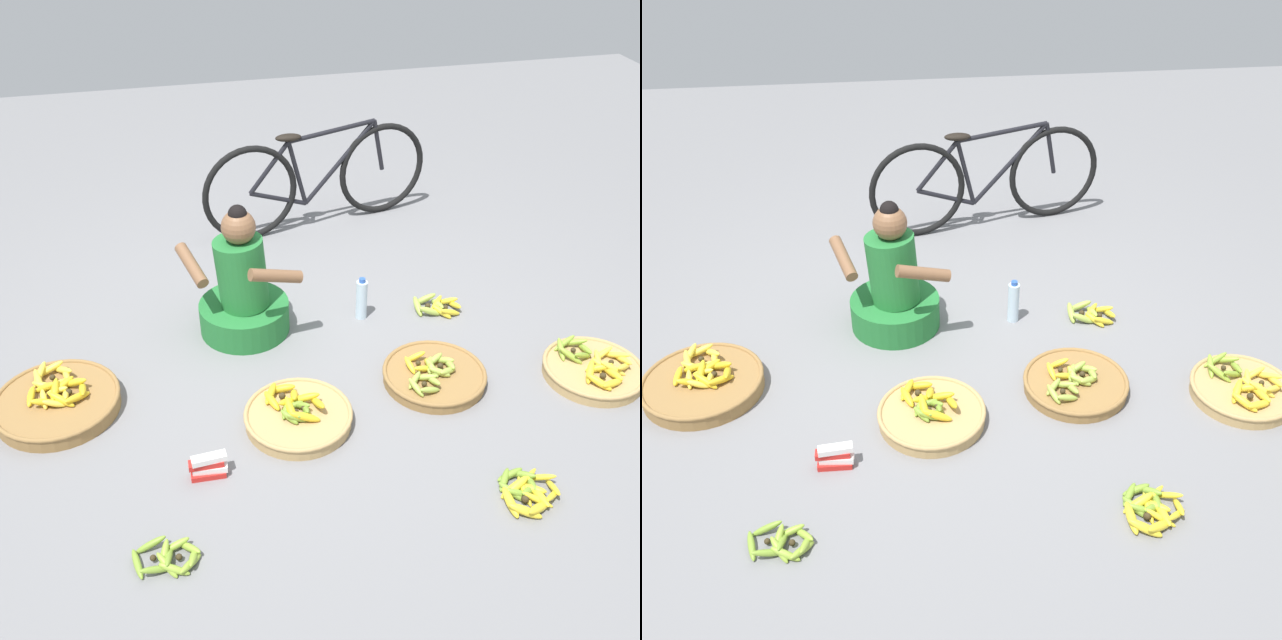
% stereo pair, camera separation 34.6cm
% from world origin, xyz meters
% --- Properties ---
extents(ground_plane, '(10.00, 10.00, 0.00)m').
position_xyz_m(ground_plane, '(0.00, 0.00, 0.00)').
color(ground_plane, slate).
extents(vendor_woman_front, '(0.67, 0.53, 0.80)m').
position_xyz_m(vendor_woman_front, '(-0.34, 0.30, 0.26)').
color(vendor_woman_front, '#237233').
rests_on(vendor_woman_front, ground).
extents(bicycle_leaning, '(1.68, 0.37, 0.73)m').
position_xyz_m(bicycle_leaning, '(0.38, 1.49, 0.36)').
color(bicycle_leaning, black).
rests_on(bicycle_leaning, ground).
extents(banana_basket_mid_left, '(0.54, 0.54, 0.15)m').
position_xyz_m(banana_basket_mid_left, '(-0.20, -0.56, 0.05)').
color(banana_basket_mid_left, tan).
rests_on(banana_basket_mid_left, ground).
extents(banana_basket_back_right, '(0.55, 0.55, 0.13)m').
position_xyz_m(banana_basket_back_right, '(0.57, -0.41, 0.04)').
color(banana_basket_back_right, olive).
rests_on(banana_basket_back_right, ground).
extents(banana_basket_back_left, '(0.63, 0.63, 0.16)m').
position_xyz_m(banana_basket_back_left, '(-1.37, -0.18, 0.05)').
color(banana_basket_back_left, olive).
rests_on(banana_basket_back_left, ground).
extents(banana_basket_back_center, '(0.54, 0.54, 0.15)m').
position_xyz_m(banana_basket_back_center, '(1.42, -0.56, 0.05)').
color(banana_basket_back_center, tan).
rests_on(banana_basket_back_center, ground).
extents(loose_bananas_front_right, '(0.29, 0.23, 0.10)m').
position_xyz_m(loose_bananas_front_right, '(0.82, 0.22, 0.03)').
color(loose_bananas_front_right, yellow).
rests_on(loose_bananas_front_right, ground).
extents(loose_bananas_mid_right, '(0.31, 0.31, 0.10)m').
position_xyz_m(loose_bananas_mid_right, '(0.70, -1.26, 0.03)').
color(loose_bananas_mid_right, olive).
rests_on(loose_bananas_mid_right, ground).
extents(loose_bananas_front_left, '(0.30, 0.21, 0.08)m').
position_xyz_m(loose_bananas_front_left, '(-0.87, -1.25, 0.03)').
color(loose_bananas_front_left, '#8CAD38').
rests_on(loose_bananas_front_left, ground).
extents(water_bottle, '(0.07, 0.07, 0.27)m').
position_xyz_m(water_bottle, '(0.36, 0.26, 0.13)').
color(water_bottle, silver).
rests_on(water_bottle, ground).
extents(packet_carton_stack, '(0.18, 0.07, 0.12)m').
position_xyz_m(packet_carton_stack, '(-0.67, -0.81, 0.06)').
color(packet_carton_stack, red).
rests_on(packet_carton_stack, ground).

